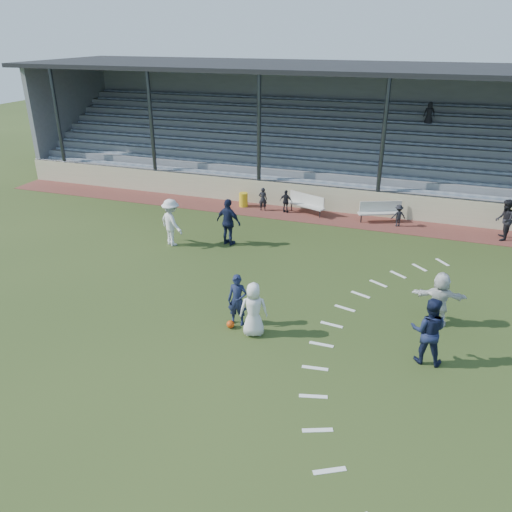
{
  "coord_description": "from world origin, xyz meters",
  "views": [
    {
      "loc": [
        4.97,
        -11.93,
        8.23
      ],
      "look_at": [
        0.0,
        2.5,
        1.3
      ],
      "focal_mm": 35.0,
      "sensor_mm": 36.0,
      "label": 1
    }
  ],
  "objects_px": {
    "player_navy_lead": "(237,300)",
    "official": "(504,220)",
    "bench_left": "(306,202)",
    "football": "(230,324)",
    "player_white_lead": "(254,310)",
    "trash_bin": "(243,200)",
    "bench_right": "(380,210)"
  },
  "relations": [
    {
      "from": "football",
      "to": "bench_right",
      "type": "bearing_deg",
      "value": 73.52
    },
    {
      "from": "bench_left",
      "to": "player_navy_lead",
      "type": "height_order",
      "value": "player_navy_lead"
    },
    {
      "from": "player_white_lead",
      "to": "player_navy_lead",
      "type": "distance_m",
      "value": 0.75
    },
    {
      "from": "player_navy_lead",
      "to": "official",
      "type": "height_order",
      "value": "official"
    },
    {
      "from": "bench_right",
      "to": "official",
      "type": "distance_m",
      "value": 5.25
    },
    {
      "from": "bench_right",
      "to": "player_navy_lead",
      "type": "relative_size",
      "value": 1.21
    },
    {
      "from": "player_white_lead",
      "to": "player_navy_lead",
      "type": "height_order",
      "value": "player_white_lead"
    },
    {
      "from": "trash_bin",
      "to": "football",
      "type": "relative_size",
      "value": 2.99
    },
    {
      "from": "bench_left",
      "to": "trash_bin",
      "type": "xyz_separation_m",
      "value": [
        -3.26,
        -0.02,
        -0.21
      ]
    },
    {
      "from": "trash_bin",
      "to": "player_white_lead",
      "type": "xyz_separation_m",
      "value": [
        4.35,
        -10.89,
        0.46
      ]
    },
    {
      "from": "bench_right",
      "to": "player_white_lead",
      "type": "bearing_deg",
      "value": -125.95
    },
    {
      "from": "trash_bin",
      "to": "player_white_lead",
      "type": "relative_size",
      "value": 0.42
    },
    {
      "from": "trash_bin",
      "to": "football",
      "type": "distance_m",
      "value": 11.37
    },
    {
      "from": "bench_left",
      "to": "player_white_lead",
      "type": "distance_m",
      "value": 10.96
    },
    {
      "from": "trash_bin",
      "to": "official",
      "type": "xyz_separation_m",
      "value": [
        11.99,
        -0.52,
        0.53
      ]
    },
    {
      "from": "bench_left",
      "to": "football",
      "type": "xyz_separation_m",
      "value": [
        0.31,
        -10.81,
        -0.47
      ]
    },
    {
      "from": "player_navy_lead",
      "to": "official",
      "type": "xyz_separation_m",
      "value": [
        8.29,
        9.98,
        0.08
      ]
    },
    {
      "from": "player_white_lead",
      "to": "bench_right",
      "type": "bearing_deg",
      "value": -122.06
    },
    {
      "from": "player_navy_lead",
      "to": "bench_left",
      "type": "bearing_deg",
      "value": 86.23
    },
    {
      "from": "player_white_lead",
      "to": "trash_bin",
      "type": "bearing_deg",
      "value": -87.73
    },
    {
      "from": "football",
      "to": "official",
      "type": "distance_m",
      "value": 13.3
    },
    {
      "from": "football",
      "to": "player_navy_lead",
      "type": "distance_m",
      "value": 0.77
    },
    {
      "from": "trash_bin",
      "to": "player_navy_lead",
      "type": "xyz_separation_m",
      "value": [
        3.7,
        -10.5,
        0.45
      ]
    },
    {
      "from": "bench_left",
      "to": "football",
      "type": "relative_size",
      "value": 8.48
    },
    {
      "from": "trash_bin",
      "to": "player_navy_lead",
      "type": "relative_size",
      "value": 0.43
    },
    {
      "from": "bench_left",
      "to": "player_navy_lead",
      "type": "relative_size",
      "value": 1.22
    },
    {
      "from": "bench_right",
      "to": "official",
      "type": "height_order",
      "value": "official"
    },
    {
      "from": "bench_right",
      "to": "football",
      "type": "bearing_deg",
      "value": -129.89
    },
    {
      "from": "official",
      "to": "trash_bin",
      "type": "bearing_deg",
      "value": -89.01
    },
    {
      "from": "player_white_lead",
      "to": "official",
      "type": "bearing_deg",
      "value": -145.91
    },
    {
      "from": "bench_right",
      "to": "player_white_lead",
      "type": "distance_m",
      "value": 11.22
    },
    {
      "from": "bench_left",
      "to": "bench_right",
      "type": "xyz_separation_m",
      "value": [
        3.52,
        0.04,
        0.0
      ]
    }
  ]
}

